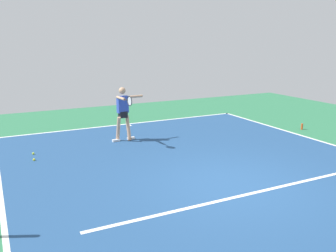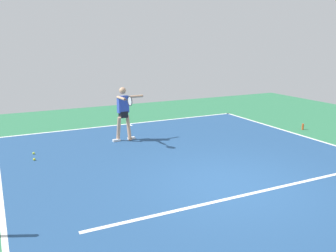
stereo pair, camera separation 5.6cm
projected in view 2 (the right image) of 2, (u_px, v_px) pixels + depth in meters
name	position (u px, v px, depth m)	size (l,w,h in m)	color
ground_plane	(231.00, 184.00, 8.00)	(21.67, 21.67, 0.00)	#2D754C
court_surface	(231.00, 184.00, 8.00)	(9.35, 13.38, 0.00)	navy
court_line_baseline_near	(128.00, 124.00, 13.80)	(9.35, 0.10, 0.01)	white
court_line_sideline_right	(4.00, 232.00, 6.01)	(0.10, 13.38, 0.01)	white
court_line_service	(249.00, 194.00, 7.48)	(7.02, 0.10, 0.01)	white
court_line_centre_mark	(130.00, 125.00, 13.62)	(0.10, 0.30, 0.01)	white
tennis_player	(124.00, 110.00, 11.29)	(1.08, 1.20, 1.71)	tan
tennis_ball_near_player	(34.00, 159.00, 9.59)	(0.07, 0.07, 0.07)	yellow
tennis_ball_far_corner	(34.00, 153.00, 10.10)	(0.07, 0.07, 0.07)	#C6E53D
water_bottle	(303.00, 127.00, 12.89)	(0.07, 0.07, 0.22)	#D84C1E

